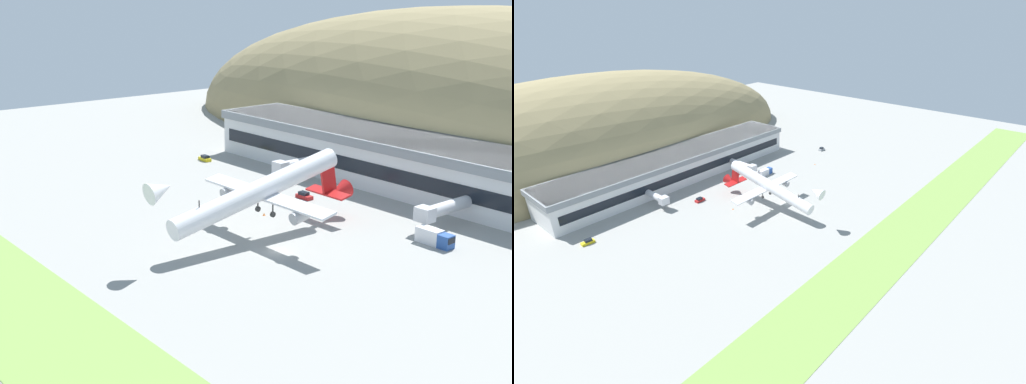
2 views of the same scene
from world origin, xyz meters
TOP-DOWN VIEW (x-y plane):
  - ground_plane at (0.00, 0.00)m, footprint 373.05×373.05m
  - grass_strip_foreground at (0.00, -45.23)m, footprint 335.75×19.49m
  - hill_backdrop at (-26.63, 105.65)m, footprint 259.80×89.76m
  - terminal_building at (-12.88, 52.72)m, footprint 120.19×21.43m
  - jetway_0 at (-35.41, 35.82)m, footprint 3.38×12.05m
  - jetway_1 at (10.64, 34.14)m, footprint 3.38×15.19m
  - cargo_airplane at (-7.85, 3.11)m, footprint 34.57×48.43m
  - service_car_0 at (-66.47, 31.31)m, footprint 4.39×2.11m
  - service_car_1 at (60.85, 24.78)m, footprint 3.68×1.99m
  - service_car_2 at (-21.88, 27.36)m, footprint 4.12×1.90m
  - fuel_truck at (15.71, 25.46)m, footprint 7.52×2.46m
  - traffic_cone_0 at (41.22, 15.38)m, footprint 0.52×0.52m
  - traffic_cone_1 at (-18.06, 12.24)m, footprint 0.52×0.52m

SIDE VIEW (x-z plane):
  - ground_plane at x=0.00m, z-range 0.00..0.00m
  - hill_backdrop at x=-26.63m, z-range -41.47..41.47m
  - grass_strip_foreground at x=0.00m, z-range 0.00..0.08m
  - traffic_cone_0 at x=41.22m, z-range -0.01..0.57m
  - traffic_cone_1 at x=-18.06m, z-range -0.01..0.57m
  - service_car_2 at x=-21.88m, z-range -0.14..1.44m
  - service_car_0 at x=-66.47m, z-range -0.14..1.45m
  - service_car_1 at x=60.85m, z-range -0.14..1.52m
  - fuel_truck at x=15.71m, z-range -0.04..2.85m
  - jetway_0 at x=-35.41m, z-range 1.27..6.70m
  - jetway_1 at x=10.64m, z-range 1.28..6.71m
  - terminal_building at x=-12.88m, z-range 0.81..13.05m
  - cargo_airplane at x=-7.85m, z-range 2.59..15.63m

